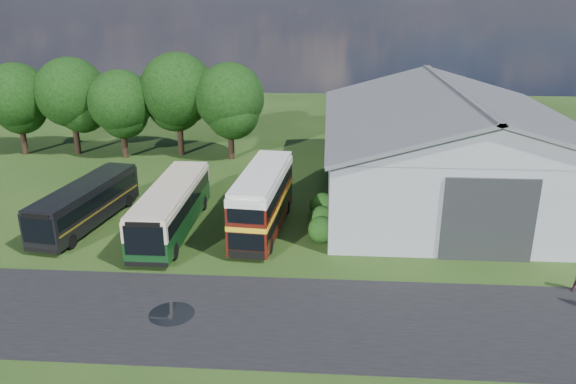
# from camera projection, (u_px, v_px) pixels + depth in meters

# --- Properties ---
(ground) EXTENTS (120.00, 120.00, 0.00)m
(ground) POSITION_uv_depth(u_px,v_px,m) (214.00, 285.00, 29.77)
(ground) COLOR #1E3811
(ground) RESTS_ON ground
(asphalt_road) EXTENTS (60.00, 8.00, 0.02)m
(asphalt_road) POSITION_uv_depth(u_px,v_px,m) (264.00, 318.00, 26.75)
(asphalt_road) COLOR black
(asphalt_road) RESTS_ON ground
(puddle) EXTENTS (2.20, 2.20, 0.01)m
(puddle) POSITION_uv_depth(u_px,v_px,m) (172.00, 314.00, 27.05)
(puddle) COLOR black
(puddle) RESTS_ON ground
(storage_shed) EXTENTS (18.80, 24.80, 8.15)m
(storage_shed) POSITION_uv_depth(u_px,v_px,m) (449.00, 139.00, 42.40)
(storage_shed) COLOR gray
(storage_shed) RESTS_ON ground
(tree_far_left) EXTENTS (6.12, 6.12, 8.64)m
(tree_far_left) POSITION_uv_depth(u_px,v_px,m) (16.00, 96.00, 51.94)
(tree_far_left) COLOR black
(tree_far_left) RESTS_ON ground
(tree_left_a) EXTENTS (6.46, 6.46, 9.12)m
(tree_left_a) POSITION_uv_depth(u_px,v_px,m) (71.00, 92.00, 51.98)
(tree_left_a) COLOR black
(tree_left_a) RESTS_ON ground
(tree_left_b) EXTENTS (5.78, 5.78, 8.16)m
(tree_left_b) POSITION_uv_depth(u_px,v_px,m) (120.00, 102.00, 50.93)
(tree_left_b) COLOR black
(tree_left_b) RESTS_ON ground
(tree_mid) EXTENTS (6.80, 6.80, 9.60)m
(tree_mid) POSITION_uv_depth(u_px,v_px,m) (177.00, 90.00, 51.51)
(tree_mid) COLOR black
(tree_mid) RESTS_ON ground
(tree_right_a) EXTENTS (6.26, 6.26, 8.83)m
(tree_right_a) POSITION_uv_depth(u_px,v_px,m) (230.00, 98.00, 50.41)
(tree_right_a) COLOR black
(tree_right_a) RESTS_ON ground
(shrub_front) EXTENTS (1.70, 1.70, 1.70)m
(shrub_front) POSITION_uv_depth(u_px,v_px,m) (321.00, 241.00, 35.04)
(shrub_front) COLOR #194714
(shrub_front) RESTS_ON ground
(shrub_mid) EXTENTS (1.60, 1.60, 1.60)m
(shrub_mid) POSITION_uv_depth(u_px,v_px,m) (322.00, 228.00, 36.92)
(shrub_mid) COLOR #194714
(shrub_mid) RESTS_ON ground
(shrub_back) EXTENTS (1.80, 1.80, 1.80)m
(shrub_back) POSITION_uv_depth(u_px,v_px,m) (322.00, 217.00, 38.80)
(shrub_back) COLOR #194714
(shrub_back) RESTS_ON ground
(bus_green_single) EXTENTS (2.66, 11.23, 3.09)m
(bus_green_single) POSITION_uv_depth(u_px,v_px,m) (172.00, 208.00, 35.86)
(bus_green_single) COLOR black
(bus_green_single) RESTS_ON ground
(bus_maroon_double) EXTENTS (3.27, 9.72, 4.10)m
(bus_maroon_double) POSITION_uv_depth(u_px,v_px,m) (263.00, 201.00, 35.86)
(bus_maroon_double) COLOR black
(bus_maroon_double) RESTS_ON ground
(bus_dark_single) EXTENTS (3.84, 10.42, 2.81)m
(bus_dark_single) POSITION_uv_depth(u_px,v_px,m) (86.00, 203.00, 37.00)
(bus_dark_single) COLOR black
(bus_dark_single) RESTS_ON ground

